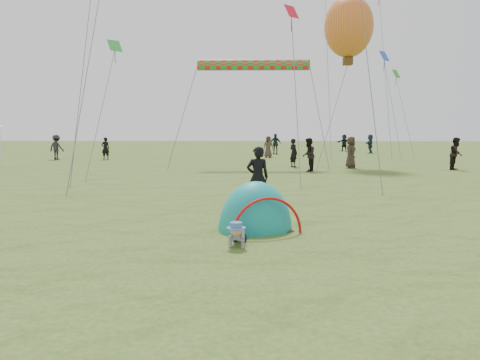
{
  "coord_description": "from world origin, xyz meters",
  "views": [
    {
      "loc": [
        -0.79,
        -9.25,
        2.28
      ],
      "look_at": [
        -1.02,
        2.13,
        1.0
      ],
      "focal_mm": 35.0,
      "sensor_mm": 36.0,
      "label": 1
    }
  ],
  "objects_px": {
    "crawling_toddler": "(237,233)",
    "balloon_kite": "(349,30)",
    "standing_adult": "(258,177)",
    "popup_tent": "(255,230)"
  },
  "relations": [
    {
      "from": "crawling_toddler",
      "to": "standing_adult",
      "type": "distance_m",
      "value": 4.35
    },
    {
      "from": "crawling_toddler",
      "to": "standing_adult",
      "type": "bearing_deg",
      "value": 90.34
    },
    {
      "from": "crawling_toddler",
      "to": "balloon_kite",
      "type": "height_order",
      "value": "balloon_kite"
    },
    {
      "from": "crawling_toddler",
      "to": "standing_adult",
      "type": "height_order",
      "value": "standing_adult"
    },
    {
      "from": "crawling_toddler",
      "to": "balloon_kite",
      "type": "xyz_separation_m",
      "value": [
        6.06,
        19.6,
        7.72
      ]
    },
    {
      "from": "standing_adult",
      "to": "balloon_kite",
      "type": "bearing_deg",
      "value": -119.03
    },
    {
      "from": "popup_tent",
      "to": "standing_adult",
      "type": "xyz_separation_m",
      "value": [
        0.1,
        2.85,
        0.88
      ]
    },
    {
      "from": "standing_adult",
      "to": "balloon_kite",
      "type": "distance_m",
      "value": 17.79
    },
    {
      "from": "crawling_toddler",
      "to": "popup_tent",
      "type": "bearing_deg",
      "value": 82.01
    },
    {
      "from": "crawling_toddler",
      "to": "standing_adult",
      "type": "relative_size",
      "value": 0.38
    }
  ]
}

